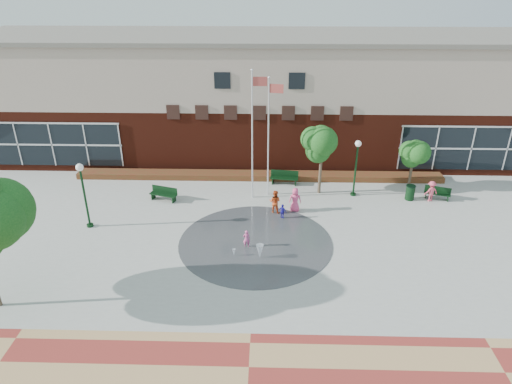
{
  "coord_description": "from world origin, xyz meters",
  "views": [
    {
      "loc": [
        0.62,
        -18.26,
        13.4
      ],
      "look_at": [
        0.0,
        4.0,
        2.6
      ],
      "focal_mm": 32.0,
      "sensor_mm": 36.0,
      "label": 1
    }
  ],
  "objects_px": {
    "flagpole_left": "(253,130)",
    "flagpole_right": "(269,132)",
    "trash_can": "(410,193)",
    "child_splash": "(247,239)",
    "bench_left": "(164,196)"
  },
  "relations": [
    {
      "from": "bench_left",
      "to": "flagpole_right",
      "type": "bearing_deg",
      "value": 26.74
    },
    {
      "from": "flagpole_right",
      "to": "child_splash",
      "type": "relative_size",
      "value": 7.55
    },
    {
      "from": "trash_can",
      "to": "child_splash",
      "type": "xyz_separation_m",
      "value": [
        -10.32,
        -5.97,
        0.01
      ]
    },
    {
      "from": "trash_can",
      "to": "flagpole_left",
      "type": "bearing_deg",
      "value": 179.82
    },
    {
      "from": "flagpole_left",
      "to": "flagpole_right",
      "type": "relative_size",
      "value": 1.07
    },
    {
      "from": "trash_can",
      "to": "bench_left",
      "type": "bearing_deg",
      "value": -177.97
    },
    {
      "from": "bench_left",
      "to": "flagpole_left",
      "type": "bearing_deg",
      "value": 23.69
    },
    {
      "from": "flagpole_right",
      "to": "child_splash",
      "type": "bearing_deg",
      "value": -88.95
    },
    {
      "from": "bench_left",
      "to": "child_splash",
      "type": "height_order",
      "value": "child_splash"
    },
    {
      "from": "flagpole_right",
      "to": "flagpole_left",
      "type": "bearing_deg",
      "value": -143.61
    },
    {
      "from": "bench_left",
      "to": "child_splash",
      "type": "xyz_separation_m",
      "value": [
        5.62,
        -5.4,
        0.22
      ]
    },
    {
      "from": "trash_can",
      "to": "child_splash",
      "type": "relative_size",
      "value": 0.97
    },
    {
      "from": "flagpole_left",
      "to": "child_splash",
      "type": "height_order",
      "value": "flagpole_left"
    },
    {
      "from": "flagpole_left",
      "to": "flagpole_right",
      "type": "distance_m",
      "value": 1.13
    },
    {
      "from": "flagpole_left",
      "to": "bench_left",
      "type": "height_order",
      "value": "flagpole_left"
    }
  ]
}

